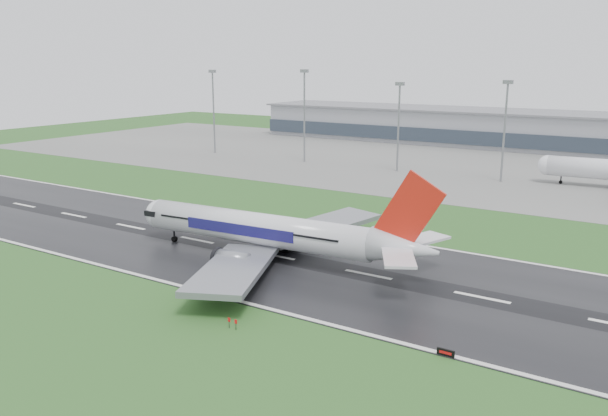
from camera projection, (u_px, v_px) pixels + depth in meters
The scene contains 10 objects.
ground at pixel (275, 256), 117.65m from camera, with size 520.00×520.00×0.00m, color #23501D.
runway at pixel (275, 256), 117.64m from camera, with size 400.00×45.00×0.10m, color black.
apron at pixel (475, 166), 220.23m from camera, with size 400.00×130.00×0.08m, color slate.
terminal at pixel (518, 130), 267.75m from camera, with size 240.00×36.00×15.00m, color gray.
main_airliner at pixel (276, 212), 113.50m from camera, with size 62.15×59.19×18.35m, color silver, non-canonical shape.
runway_sign at pixel (446, 353), 77.30m from camera, with size 2.30×0.26×1.04m, color black, non-canonical shape.
floodmast_0 at pixel (214, 113), 248.52m from camera, with size 0.64×0.64×32.34m, color gray.
floodmast_1 at pixel (304, 118), 225.64m from camera, with size 0.64×0.64×32.76m, color gray.
floodmast_2 at pixel (398, 129), 206.43m from camera, with size 0.64×0.64×28.84m, color gray.
floodmast_3 at pixel (504, 134), 187.91m from camera, with size 0.64×0.64×29.99m, color gray.
Camera 1 is at (64.99, -91.76, 36.26)m, focal length 36.16 mm.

